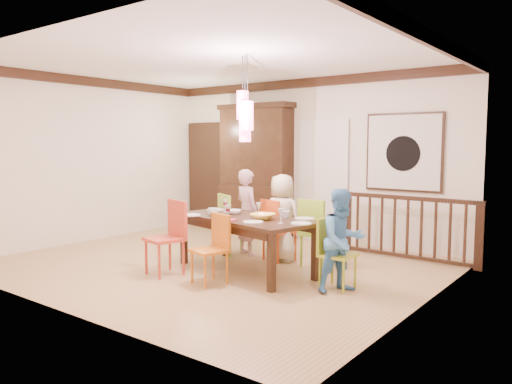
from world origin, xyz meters
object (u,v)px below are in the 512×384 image
Objects in this scene: china_hutch at (256,169)px; balustrade at (408,227)px; chair_far_left at (236,220)px; chair_end_right at (338,249)px; dining_table at (245,223)px; person_end_right at (343,241)px; person_far_mid at (282,218)px; person_far_left at (247,212)px.

balustrade is (3.12, -0.35, -0.75)m from china_hutch.
chair_far_left is 1.13× the size of chair_end_right.
balustrade is at bearing -124.62° from chair_far_left.
person_end_right is (1.49, -0.05, -0.05)m from dining_table.
dining_table is at bearing 86.19° from person_far_mid.
dining_table is 0.87× the size of china_hutch.
person_far_left reaches higher than balustrade.
balustrade is (0.11, 1.99, 0.02)m from chair_end_right.
person_end_right is at bearing 148.66° from person_far_mid.
person_far_left is (-0.63, 0.84, 0.01)m from dining_table.
chair_end_right is at bearing -91.26° from balustrade.
balustrade is at bearing -6.34° from china_hutch.
dining_table is 1.05m from person_far_left.
china_hutch is at bearing 175.68° from balustrade.
china_hutch is at bearing -43.51° from person_far_mid.
person_far_mid is (0.05, 0.81, -0.02)m from dining_table.
chair_end_right is at bearing 177.48° from person_far_left.
chair_end_right is (2.17, -0.71, -0.06)m from chair_far_left.
china_hutch is (-1.61, 2.36, 0.58)m from dining_table.
chair_end_right is 0.63× the size of person_far_left.
person_far_left is at bearing 67.83° from chair_end_right.
balustrade is 2.44m from person_far_left.
person_end_right reaches higher than chair_end_right.
person_far_left reaches higher than chair_far_left.
balustrade reaches higher than chair_far_left.
dining_table is 1.78× the size of person_end_right.
china_hutch is 2.35m from person_far_mid.
person_far_left is at bearing -57.15° from china_hutch.
dining_table is 0.82m from person_far_mid.
person_end_right is (2.27, -0.79, 0.06)m from chair_far_left.
person_end_right is (3.10, -2.41, -0.64)m from china_hutch.
person_far_left is at bearing 95.38° from person_end_right.
chair_end_right is 0.39× the size of balustrade.
chair_far_left is 0.22m from person_far_left.
balustrade is 1.79× the size of person_end_right.
person_far_mid is 1.68m from person_end_right.
balustrade reaches higher than chair_end_right.
person_end_right is (1.44, -0.86, -0.04)m from person_far_mid.
balustrade is at bearing -131.77° from person_far_left.
dining_table is 2.28× the size of chair_far_left.
chair_far_left is 2.40m from person_end_right.
chair_end_right reaches higher than dining_table.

